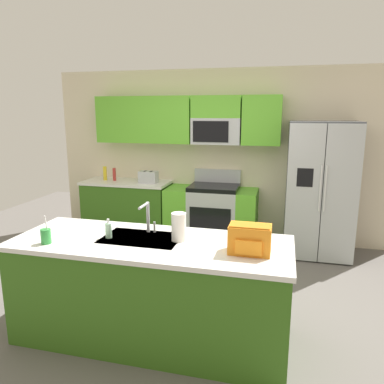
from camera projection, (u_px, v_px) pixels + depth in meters
ground_plane at (180, 299)px, 3.97m from camera, size 9.00×9.00×0.00m
kitchen_wall_unit at (207, 145)px, 5.66m from camera, size 5.20×0.43×2.60m
back_counter at (128, 209)px, 5.91m from camera, size 1.36×0.63×0.90m
range_oven at (211, 215)px, 5.59m from camera, size 1.36×0.61×1.10m
refrigerator at (320, 190)px, 5.05m from camera, size 0.90×0.76×1.85m
island_counter at (151, 289)px, 3.22m from camera, size 2.37×0.89×0.90m
toaster at (148, 177)px, 5.65m from camera, size 0.28×0.16×0.18m
pepper_mill at (114, 174)px, 5.84m from camera, size 0.05×0.05×0.20m
bottle_yellow at (105, 173)px, 5.88m from camera, size 0.06×0.06×0.22m
sink_faucet at (147, 215)px, 3.29m from camera, size 0.09×0.21×0.28m
drink_cup_green at (46, 236)px, 3.05m from camera, size 0.08×0.08×0.24m
soap_dispenser at (108, 230)px, 3.18m from camera, size 0.06×0.06×0.17m
paper_towel_roll at (179, 227)px, 3.11m from camera, size 0.12×0.12×0.24m
backpack at (250, 239)px, 2.83m from camera, size 0.32×0.22×0.23m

